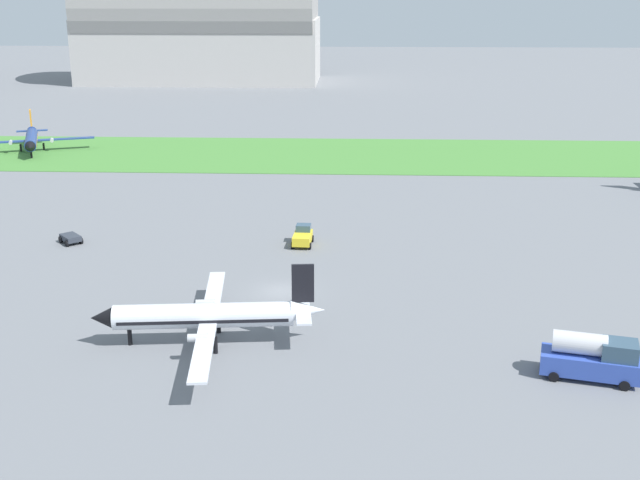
{
  "coord_description": "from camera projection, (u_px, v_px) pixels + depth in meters",
  "views": [
    {
      "loc": [
        6.36,
        -66.01,
        25.75
      ],
      "look_at": [
        3.23,
        5.71,
        3.0
      ],
      "focal_mm": 45.07,
      "sensor_mm": 36.0,
      "label": 1
    }
  ],
  "objects": [
    {
      "name": "pushback_tug_near_gate",
      "position": [
        303.0,
        236.0,
        83.43
      ],
      "size": [
        2.2,
        3.68,
        1.95
      ],
      "rotation": [
        0.0,
        0.0,
        1.52
      ],
      "color": "yellow",
      "rests_on": "ground_plane"
    },
    {
      "name": "baggage_cart_by_runway",
      "position": [
        71.0,
        238.0,
        83.99
      ],
      "size": [
        2.89,
        2.94,
        0.9
      ],
      "rotation": [
        0.0,
        0.0,
        5.44
      ],
      "color": "#2D333D",
      "rests_on": "ground_plane"
    },
    {
      "name": "hangar_distant",
      "position": [
        200.0,
        22.0,
        222.22
      ],
      "size": [
        65.13,
        32.19,
        36.31
      ],
      "color": "#BCB7B2",
      "rests_on": "ground_plane"
    },
    {
      "name": "fuel_truck_midfield",
      "position": [
        592.0,
        357.0,
        54.72
      ],
      "size": [
        6.89,
        3.91,
        3.29
      ],
      "rotation": [
        0.0,
        0.0,
        6.04
      ],
      "color": "#334FB2",
      "rests_on": "ground_plane"
    },
    {
      "name": "grass_taxiway_strip",
      "position": [
        315.0,
        155.0,
        128.21
      ],
      "size": [
        360.0,
        28.0,
        0.08
      ],
      "primitive_type": "cube",
      "color": "#478438",
      "rests_on": "ground_plane"
    },
    {
      "name": "airplane_foreground_turboprop",
      "position": [
        209.0,
        315.0,
        60.01
      ],
      "size": [
        17.57,
        20.49,
        6.14
      ],
      "rotation": [
        0.0,
        0.0,
        3.24
      ],
      "color": "silver",
      "rests_on": "ground_plane"
    },
    {
      "name": "airplane_taxiing_turboprop",
      "position": [
        31.0,
        139.0,
        129.94
      ],
      "size": [
        18.94,
        16.4,
        5.92
      ],
      "rotation": [
        0.0,
        0.0,
        5.06
      ],
      "color": "navy",
      "rests_on": "ground_plane"
    },
    {
      "name": "ground_plane",
      "position": [
        281.0,
        291.0,
        70.91
      ],
      "size": [
        600.0,
        600.0,
        0.0
      ],
      "primitive_type": "plane",
      "color": "slate"
    }
  ]
}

